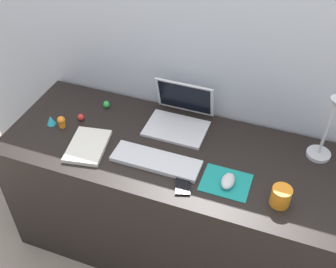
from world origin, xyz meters
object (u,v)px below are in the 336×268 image
toy_figurine_green (106,104)px  mouse (228,181)px  notebook_pad (88,146)px  toy_figurine_cyan (51,120)px  cell_phone (183,184)px  toy_figurine_red (81,117)px  desk_lamp (327,130)px  laptop (180,115)px  toy_figurine_orange (61,121)px  keyboard (156,161)px  coffee_mug (281,196)px

toy_figurine_green → mouse: bearing=-22.8°
notebook_pad → toy_figurine_green: (-0.06, 0.31, 0.01)m
toy_figurine_cyan → mouse: bearing=-5.4°
cell_phone → toy_figurine_red: (-0.63, 0.24, 0.01)m
desk_lamp → toy_figurine_cyan: desk_lamp is taller
toy_figurine_cyan → toy_figurine_green: bearing=48.2°
cell_phone → toy_figurine_red: size_ratio=3.54×
laptop → cell_phone: (0.15, -0.39, -0.05)m
cell_phone → toy_figurine_orange: toy_figurine_orange is taller
notebook_pad → toy_figurine_cyan: size_ratio=4.81×
keyboard → toy_figurine_orange: (-0.53, 0.07, 0.02)m
desk_lamp → coffee_mug: 0.37m
mouse → toy_figurine_orange: bearing=174.2°
coffee_mug → toy_figurine_green: (-0.96, 0.34, -0.02)m
cell_phone → toy_figurine_orange: 0.71m
notebook_pad → coffee_mug: 0.91m
coffee_mug → toy_figurine_red: (-1.04, 0.20, -0.03)m
desk_lamp → coffee_mug: (-0.13, -0.32, -0.13)m
toy_figurine_green → toy_figurine_cyan: bearing=-131.8°
mouse → notebook_pad: (-0.68, -0.00, -0.01)m
toy_figurine_orange → keyboard: bearing=-7.7°
notebook_pad → coffee_mug: bearing=-11.7°
keyboard → mouse: mouse is taller
toy_figurine_red → notebook_pad: bearing=-52.4°
keyboard → toy_figurine_orange: toy_figurine_orange is taller
notebook_pad → toy_figurine_green: toy_figurine_green is taller
desk_lamp → coffee_mug: size_ratio=4.30×
toy_figurine_red → coffee_mug: bearing=-10.8°
toy_figurine_orange → toy_figurine_cyan: 0.06m
toy_figurine_green → toy_figurine_red: 0.16m
notebook_pad → toy_figurine_red: 0.22m
desk_lamp → toy_figurine_green: size_ratio=9.86×
cell_phone → coffee_mug: (0.41, 0.04, 0.04)m
coffee_mug → toy_figurine_green: 1.02m
coffee_mug → toy_figurine_orange: coffee_mug is taller
keyboard → mouse: size_ratio=4.27×
cell_phone → coffee_mug: coffee_mug is taller
notebook_pad → toy_figurine_red: (-0.13, 0.17, 0.01)m
mouse → toy_figurine_cyan: 0.94m
laptop → toy_figurine_green: 0.41m
keyboard → toy_figurine_red: size_ratio=11.33×
coffee_mug → toy_figurine_orange: 1.11m
cell_phone → keyboard: bearing=134.3°
toy_figurine_cyan → toy_figurine_red: size_ratio=1.38×
toy_figurine_cyan → laptop: bearing=21.1°
mouse → toy_figurine_orange: 0.88m
laptop → toy_figurine_green: (-0.41, -0.01, -0.03)m
coffee_mug → toy_figurine_red: 1.06m
notebook_pad → toy_figurine_red: size_ratio=6.63×
toy_figurine_orange → toy_figurine_red: 0.10m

